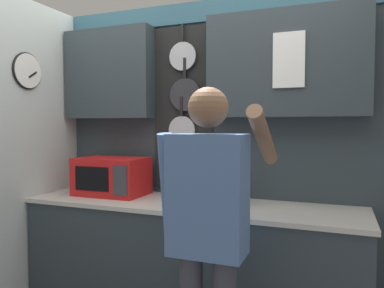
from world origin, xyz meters
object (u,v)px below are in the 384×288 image
(knife_block, at_px, (231,190))
(utensil_crock, at_px, (195,188))
(microwave, at_px, (112,176))
(person, at_px, (208,220))

(knife_block, distance_m, utensil_crock, 0.26)
(knife_block, height_order, utensil_crock, utensil_crock)
(microwave, bearing_deg, person, -33.18)
(knife_block, relative_size, utensil_crock, 0.81)
(microwave, xyz_separation_m, person, (1.01, -0.66, -0.09))
(microwave, distance_m, person, 1.21)
(knife_block, bearing_deg, microwave, -179.96)
(utensil_crock, bearing_deg, knife_block, -0.27)
(microwave, height_order, person, person)
(microwave, relative_size, person, 0.31)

